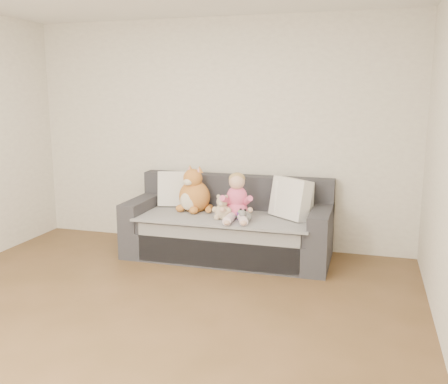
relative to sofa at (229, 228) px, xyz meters
name	(u,v)px	position (x,y,z in m)	size (l,w,h in m)	color
room_shell	(139,155)	(-0.25, -1.64, 0.99)	(5.00, 5.00, 5.00)	brown
sofa	(229,228)	(0.00, 0.00, 0.00)	(2.20, 0.94, 0.85)	#29292E
cushion_left	(177,189)	(-0.68, 0.21, 0.36)	(0.48, 0.31, 0.42)	white
cushion_right_back	(294,199)	(0.70, 0.10, 0.35)	(0.42, 0.21, 0.39)	white
cushion_right_front	(290,198)	(0.67, -0.01, 0.38)	(0.49, 0.45, 0.44)	white
toddler	(237,199)	(0.14, -0.18, 0.37)	(0.34, 0.50, 0.49)	#DF4F6B
plush_cat	(194,194)	(-0.41, 0.01, 0.36)	(0.41, 0.37, 0.53)	#B17A27
teddy_bear	(222,209)	(0.00, -0.25, 0.27)	(0.21, 0.15, 0.26)	tan
plush_cow	(245,216)	(0.25, -0.30, 0.23)	(0.13, 0.19, 0.15)	white
sippy_cup	(240,215)	(0.19, -0.24, 0.22)	(0.10, 0.08, 0.11)	#633797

